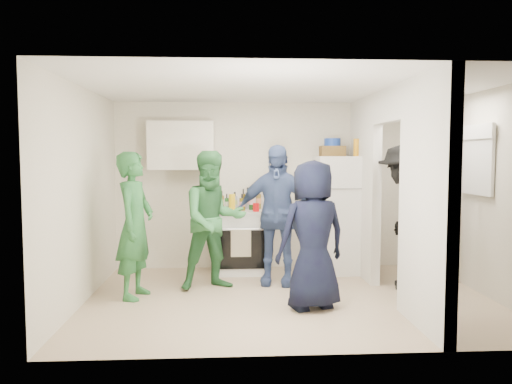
{
  "coord_description": "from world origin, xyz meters",
  "views": [
    {
      "loc": [
        -0.74,
        -5.82,
        1.71
      ],
      "look_at": [
        -0.37,
        0.4,
        1.25
      ],
      "focal_mm": 35.0,
      "sensor_mm": 36.0,
      "label": 1
    }
  ],
  "objects_px": {
    "fridge": "(339,214)",
    "person_green_center": "(213,220)",
    "yellow_cup_stack_top": "(357,148)",
    "person_green_left": "(135,225)",
    "person_denim": "(276,215)",
    "person_navy": "(313,235)",
    "wicker_basket": "(332,151)",
    "stove": "(240,241)",
    "person_nook": "(404,216)",
    "blue_bowl": "(332,142)"
  },
  "relations": [
    {
      "from": "wicker_basket",
      "to": "blue_bowl",
      "type": "height_order",
      "value": "blue_bowl"
    },
    {
      "from": "person_green_left",
      "to": "person_nook",
      "type": "distance_m",
      "value": 3.39
    },
    {
      "from": "wicker_basket",
      "to": "yellow_cup_stack_top",
      "type": "bearing_deg",
      "value": -25.11
    },
    {
      "from": "yellow_cup_stack_top",
      "to": "person_green_left",
      "type": "relative_size",
      "value": 0.14
    },
    {
      "from": "fridge",
      "to": "person_navy",
      "type": "relative_size",
      "value": 1.02
    },
    {
      "from": "person_denim",
      "to": "wicker_basket",
      "type": "bearing_deg",
      "value": 50.83
    },
    {
      "from": "yellow_cup_stack_top",
      "to": "person_green_center",
      "type": "relative_size",
      "value": 0.14
    },
    {
      "from": "stove",
      "to": "blue_bowl",
      "type": "height_order",
      "value": "blue_bowl"
    },
    {
      "from": "wicker_basket",
      "to": "yellow_cup_stack_top",
      "type": "height_order",
      "value": "yellow_cup_stack_top"
    },
    {
      "from": "yellow_cup_stack_top",
      "to": "person_nook",
      "type": "relative_size",
      "value": 0.13
    },
    {
      "from": "person_green_left",
      "to": "fridge",
      "type": "bearing_deg",
      "value": -54.52
    },
    {
      "from": "person_navy",
      "to": "person_nook",
      "type": "height_order",
      "value": "person_nook"
    },
    {
      "from": "stove",
      "to": "wicker_basket",
      "type": "bearing_deg",
      "value": 0.85
    },
    {
      "from": "person_green_center",
      "to": "person_denim",
      "type": "relative_size",
      "value": 0.96
    },
    {
      "from": "person_denim",
      "to": "person_nook",
      "type": "distance_m",
      "value": 1.65
    },
    {
      "from": "person_nook",
      "to": "yellow_cup_stack_top",
      "type": "bearing_deg",
      "value": -136.9
    },
    {
      "from": "stove",
      "to": "person_denim",
      "type": "height_order",
      "value": "person_denim"
    },
    {
      "from": "stove",
      "to": "person_green_left",
      "type": "distance_m",
      "value": 1.82
    },
    {
      "from": "person_denim",
      "to": "fridge",
      "type": "bearing_deg",
      "value": 45.93
    },
    {
      "from": "fridge",
      "to": "person_green_center",
      "type": "height_order",
      "value": "person_green_center"
    },
    {
      "from": "stove",
      "to": "person_green_center",
      "type": "bearing_deg",
      "value": -112.93
    },
    {
      "from": "wicker_basket",
      "to": "person_green_left",
      "type": "height_order",
      "value": "wicker_basket"
    },
    {
      "from": "blue_bowl",
      "to": "wicker_basket",
      "type": "bearing_deg",
      "value": 0.0
    },
    {
      "from": "stove",
      "to": "yellow_cup_stack_top",
      "type": "distance_m",
      "value": 2.16
    },
    {
      "from": "person_navy",
      "to": "person_nook",
      "type": "relative_size",
      "value": 0.89
    },
    {
      "from": "fridge",
      "to": "person_nook",
      "type": "relative_size",
      "value": 0.91
    },
    {
      "from": "person_green_left",
      "to": "person_denim",
      "type": "bearing_deg",
      "value": -60.93
    },
    {
      "from": "fridge",
      "to": "person_green_left",
      "type": "distance_m",
      "value": 2.98
    },
    {
      "from": "stove",
      "to": "blue_bowl",
      "type": "xyz_separation_m",
      "value": [
        1.35,
        0.02,
        1.44
      ]
    },
    {
      "from": "stove",
      "to": "person_green_left",
      "type": "bearing_deg",
      "value": -136.94
    },
    {
      "from": "person_denim",
      "to": "yellow_cup_stack_top",
      "type": "bearing_deg",
      "value": 37.09
    },
    {
      "from": "person_green_center",
      "to": "yellow_cup_stack_top",
      "type": "bearing_deg",
      "value": 1.79
    },
    {
      "from": "blue_bowl",
      "to": "yellow_cup_stack_top",
      "type": "distance_m",
      "value": 0.36
    },
    {
      "from": "stove",
      "to": "fridge",
      "type": "distance_m",
      "value": 1.5
    },
    {
      "from": "yellow_cup_stack_top",
      "to": "person_green_left",
      "type": "height_order",
      "value": "yellow_cup_stack_top"
    },
    {
      "from": "person_denim",
      "to": "person_navy",
      "type": "bearing_deg",
      "value": -61.89
    },
    {
      "from": "stove",
      "to": "person_green_center",
      "type": "relative_size",
      "value": 0.52
    },
    {
      "from": "wicker_basket",
      "to": "person_nook",
      "type": "distance_m",
      "value": 1.48
    },
    {
      "from": "stove",
      "to": "blue_bowl",
      "type": "bearing_deg",
      "value": 0.85
    },
    {
      "from": "blue_bowl",
      "to": "person_navy",
      "type": "bearing_deg",
      "value": -108.33
    },
    {
      "from": "blue_bowl",
      "to": "person_denim",
      "type": "xyz_separation_m",
      "value": [
        -0.89,
        -0.7,
        -0.98
      ]
    },
    {
      "from": "fridge",
      "to": "yellow_cup_stack_top",
      "type": "xyz_separation_m",
      "value": [
        0.22,
        -0.1,
        0.97
      ]
    },
    {
      "from": "fridge",
      "to": "person_green_center",
      "type": "xyz_separation_m",
      "value": [
        -1.81,
        -0.83,
        0.04
      ]
    },
    {
      "from": "person_green_center",
      "to": "wicker_basket",
      "type": "bearing_deg",
      "value": 9.24
    },
    {
      "from": "fridge",
      "to": "person_navy",
      "type": "xyz_separation_m",
      "value": [
        -0.69,
        -1.74,
        -0.02
      ]
    },
    {
      "from": "wicker_basket",
      "to": "fridge",
      "type": "bearing_deg",
      "value": -26.57
    },
    {
      "from": "person_green_center",
      "to": "person_denim",
      "type": "bearing_deg",
      "value": -5.36
    },
    {
      "from": "fridge",
      "to": "person_green_left",
      "type": "relative_size",
      "value": 0.97
    },
    {
      "from": "person_green_left",
      "to": "person_green_center",
      "type": "relative_size",
      "value": 0.99
    },
    {
      "from": "person_green_center",
      "to": "person_navy",
      "type": "distance_m",
      "value": 1.44
    }
  ]
}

